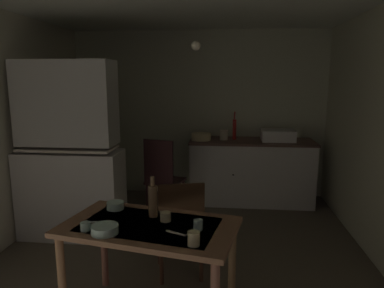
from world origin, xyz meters
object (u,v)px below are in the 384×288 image
object	(u,v)px
hand_pump	(234,127)
chair_by_counter	(163,177)
hutch_cabinet	(70,157)
glass_bottle	(153,200)
sink_basin	(278,135)
chair_far_side	(180,225)
mug_dark	(86,226)
mixing_bowl_counter	(201,137)
dining_table	(150,238)
serving_bowl_wide	(115,205)

from	to	relation	value
hand_pump	chair_by_counter	size ratio (longest dim) A/B	0.39
hutch_cabinet	glass_bottle	world-z (taller)	hutch_cabinet
hutch_cabinet	sink_basin	bearing A→B (deg)	28.93
hand_pump	chair_far_side	bearing A→B (deg)	-103.33
chair_by_counter	glass_bottle	distance (m)	1.77
hutch_cabinet	mug_dark	distance (m)	1.61
mixing_bowl_counter	hand_pump	bearing A→B (deg)	11.84
dining_table	hutch_cabinet	bearing A→B (deg)	131.89
sink_basin	mixing_bowl_counter	size ratio (longest dim) A/B	1.62
hutch_cabinet	sink_basin	size ratio (longest dim) A/B	4.33
chair_far_side	mug_dark	bearing A→B (deg)	-127.00
hand_pump	mixing_bowl_counter	distance (m)	0.48
sink_basin	glass_bottle	size ratio (longest dim) A/B	1.46
dining_table	mug_dark	xyz separation A→B (m)	(-0.40, -0.14, 0.13)
sink_basin	mug_dark	distance (m)	3.17
mug_dark	glass_bottle	bearing A→B (deg)	36.15
hutch_cabinet	mixing_bowl_counter	distance (m)	1.82
mug_dark	mixing_bowl_counter	bearing A→B (deg)	77.97
glass_bottle	serving_bowl_wide	bearing A→B (deg)	160.00
sink_basin	chair_far_side	size ratio (longest dim) A/B	0.50
mixing_bowl_counter	mug_dark	size ratio (longest dim) A/B	4.02
hand_pump	serving_bowl_wide	size ratio (longest dim) A/B	2.95
dining_table	chair_by_counter	bearing A→B (deg)	97.61
sink_basin	hand_pump	size ratio (longest dim) A/B	1.13
dining_table	chair_by_counter	world-z (taller)	chair_by_counter
chair_far_side	serving_bowl_wide	bearing A→B (deg)	-146.63
hutch_cabinet	mug_dark	size ratio (longest dim) A/B	28.23
hand_pump	mixing_bowl_counter	bearing A→B (deg)	-168.16
glass_bottle	chair_by_counter	bearing A→B (deg)	98.15
hutch_cabinet	dining_table	size ratio (longest dim) A/B	1.46
sink_basin	serving_bowl_wide	distance (m)	2.79
mug_dark	dining_table	bearing A→B (deg)	19.59
sink_basin	mixing_bowl_counter	distance (m)	1.04
hutch_cabinet	mug_dark	world-z (taller)	hutch_cabinet
sink_basin	chair_by_counter	bearing A→B (deg)	-153.88
chair_far_side	chair_by_counter	world-z (taller)	chair_by_counter
chair_far_side	mixing_bowl_counter	bearing A→B (deg)	89.01
hutch_cabinet	chair_by_counter	distance (m)	1.13
chair_far_side	chair_by_counter	size ratio (longest dim) A/B	0.88
hutch_cabinet	mug_dark	bearing A→B (deg)	-62.23
mixing_bowl_counter	chair_far_side	bearing A→B (deg)	-90.99
hutch_cabinet	dining_table	distance (m)	1.74
chair_far_side	mug_dark	xyz separation A→B (m)	(-0.54, -0.71, 0.27)
mixing_bowl_counter	dining_table	world-z (taller)	mixing_bowl_counter
serving_bowl_wide	mug_dark	xyz separation A→B (m)	(-0.07, -0.41, 0.00)
mixing_bowl_counter	hutch_cabinet	bearing A→B (deg)	-136.40
sink_basin	mixing_bowl_counter	bearing A→B (deg)	-177.26
hand_pump	glass_bottle	bearing A→B (deg)	-104.22
dining_table	glass_bottle	xyz separation A→B (m)	(-0.00, 0.15, 0.22)
sink_basin	mug_dark	bearing A→B (deg)	-120.61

